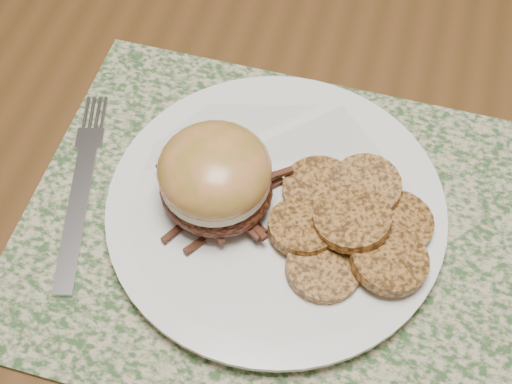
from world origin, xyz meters
TOP-DOWN VIEW (x-y plane):
  - placemat at (-0.27, -0.06)m, footprint 0.45×0.33m
  - dinner_plate at (-0.29, -0.05)m, footprint 0.26×0.26m
  - pork_sandwich at (-0.34, -0.06)m, footprint 0.12×0.11m
  - roasted_potatoes at (-0.23, -0.06)m, footprint 0.15×0.15m
  - fork at (-0.46, -0.07)m, footprint 0.07×0.20m

SIDE VIEW (x-z plane):
  - placemat at x=-0.27m, z-range 0.75..0.75m
  - fork at x=-0.46m, z-range 0.75..0.76m
  - dinner_plate at x=-0.29m, z-range 0.75..0.77m
  - roasted_potatoes at x=-0.23m, z-range 0.76..0.79m
  - pork_sandwich at x=-0.34m, z-range 0.77..0.84m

